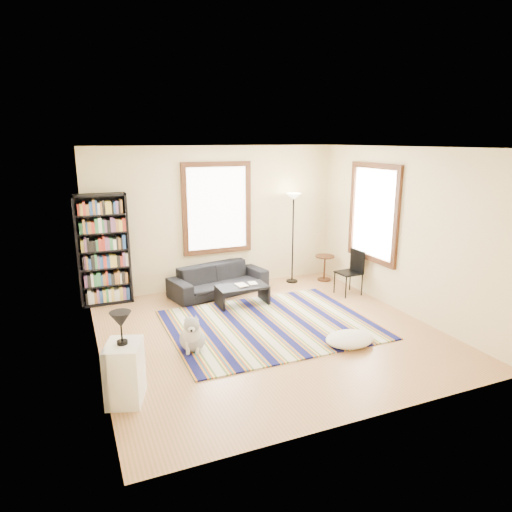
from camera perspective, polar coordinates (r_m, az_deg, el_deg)
name	(u,v)px	position (r m, az deg, el deg)	size (l,w,h in m)	color
floor	(268,334)	(7.24, 1.56, -9.77)	(5.00, 5.00, 0.10)	#B77954
ceiling	(270,144)	(6.61, 1.73, 13.85)	(5.00, 5.00, 0.10)	white
wall_back	(216,218)	(9.11, -5.03, 4.78)	(5.00, 0.10, 2.80)	beige
wall_front	(376,297)	(4.66, 14.76, -5.00)	(5.00, 0.10, 2.80)	beige
wall_left	(87,261)	(6.20, -20.36, -0.64)	(0.10, 5.00, 2.80)	beige
wall_right	(406,231)	(8.15, 18.22, 2.97)	(0.10, 5.00, 2.80)	beige
window_back	(217,208)	(9.01, -4.90, 5.96)	(1.20, 0.06, 1.60)	white
window_right	(374,213)	(8.67, 14.48, 5.23)	(0.06, 1.20, 1.60)	white
rug	(270,324)	(7.45, 1.79, -8.54)	(3.21, 2.57, 0.02)	#0D0F42
sofa	(219,279)	(8.87, -4.69, -2.94)	(0.74, 1.90, 0.56)	black
bookshelf	(103,250)	(8.56, -18.55, 0.73)	(0.90, 0.30, 2.00)	black
coffee_table	(242,295)	(8.26, -1.74, -4.93)	(0.90, 0.50, 0.36)	black
book_a	(237,286)	(8.17, -2.41, -3.75)	(0.24, 0.18, 0.02)	beige
book_b	(249,284)	(8.30, -0.91, -3.47)	(0.15, 0.20, 0.02)	beige
floor_cushion	(350,339)	(6.88, 11.62, -10.13)	(0.74, 0.55, 0.18)	white
floor_lamp	(293,239)	(9.41, 4.62, 2.18)	(0.30, 0.30, 1.86)	black
side_table	(324,268)	(9.76, 8.56, -1.49)	(0.40, 0.40, 0.54)	#4C2C13
folding_chair	(349,273)	(8.92, 11.50, -2.07)	(0.42, 0.40, 0.86)	black
white_cabinet	(125,372)	(5.53, -16.09, -13.81)	(0.38, 0.50, 0.70)	white
table_lamp	(121,328)	(5.30, -16.50, -8.65)	(0.24, 0.24, 0.38)	black
dog	(192,332)	(6.58, -7.99, -9.33)	(0.40, 0.56, 0.56)	silver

